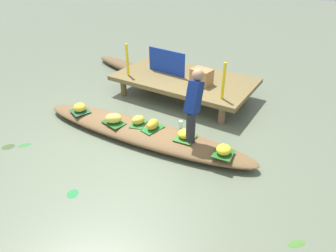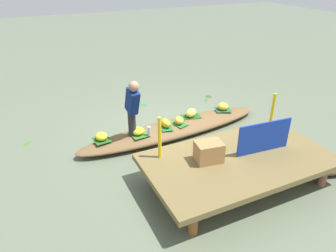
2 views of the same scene
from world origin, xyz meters
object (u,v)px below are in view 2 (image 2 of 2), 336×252
(banana_bunch_2, at_px, (179,120))
(market_banner, at_px, (264,137))
(banana_bunch_4, at_px, (166,123))
(produce_crate, at_px, (209,152))
(vendor_boat, at_px, (174,129))
(banana_bunch_0, at_px, (223,106))
(vendor_person, at_px, (132,105))
(water_bottle, at_px, (149,131))
(banana_bunch_5, at_px, (101,136))
(banana_bunch_1, at_px, (138,131))
(banana_bunch_3, at_px, (191,113))

(banana_bunch_2, relative_size, market_banner, 0.25)
(banana_bunch_4, relative_size, produce_crate, 0.67)
(vendor_boat, distance_m, banana_bunch_0, 1.43)
(vendor_person, xyz_separation_m, water_bottle, (-0.29, 0.11, -0.60))
(banana_bunch_4, relative_size, banana_bunch_5, 1.18)
(banana_bunch_5, height_order, produce_crate, produce_crate)
(produce_crate, bearing_deg, banana_bunch_2, -102.16)
(banana_bunch_5, bearing_deg, banana_bunch_1, 172.64)
(banana_bunch_1, xyz_separation_m, banana_bunch_4, (-0.66, -0.05, 0.02))
(water_bottle, bearing_deg, banana_bunch_1, -38.76)
(banana_bunch_3, bearing_deg, banana_bunch_1, 10.84)
(banana_bunch_3, height_order, banana_bunch_4, banana_bunch_3)
(produce_crate, bearing_deg, banana_bunch_5, -54.29)
(vendor_person, bearing_deg, banana_bunch_4, -172.98)
(banana_bunch_5, xyz_separation_m, market_banner, (-2.36, 2.03, 0.45))
(banana_bunch_1, xyz_separation_m, vendor_person, (0.11, 0.04, 0.62))
(water_bottle, bearing_deg, vendor_boat, -160.54)
(vendor_boat, height_order, banana_bunch_4, banana_bunch_4)
(banana_bunch_0, distance_m, produce_crate, 2.69)
(banana_bunch_4, xyz_separation_m, water_bottle, (0.47, 0.20, 0.01))
(banana_bunch_1, relative_size, vendor_person, 0.22)
(vendor_person, xyz_separation_m, produce_crate, (-0.70, 1.74, -0.28))
(banana_bunch_1, distance_m, market_banner, 2.55)
(banana_bunch_1, distance_m, banana_bunch_3, 1.43)
(banana_bunch_1, bearing_deg, water_bottle, 141.24)
(banana_bunch_0, bearing_deg, banana_bunch_2, 9.39)
(vendor_boat, relative_size, banana_bunch_5, 17.90)
(banana_bunch_2, bearing_deg, produce_crate, 77.84)
(water_bottle, relative_size, produce_crate, 0.47)
(water_bottle, relative_size, market_banner, 0.20)
(banana_bunch_1, xyz_separation_m, banana_bunch_2, (-0.99, -0.06, 0.01))
(market_banner, relative_size, produce_crate, 2.34)
(banana_bunch_4, bearing_deg, banana_bunch_1, 4.72)
(banana_bunch_0, distance_m, water_bottle, 2.16)
(banana_bunch_0, height_order, banana_bunch_2, banana_bunch_0)
(banana_bunch_1, distance_m, produce_crate, 1.90)
(vendor_person, bearing_deg, banana_bunch_1, -159.90)
(banana_bunch_3, bearing_deg, banana_bunch_0, -179.70)
(banana_bunch_0, relative_size, banana_bunch_1, 0.94)
(water_bottle, bearing_deg, produce_crate, 104.04)
(market_banner, bearing_deg, banana_bunch_0, -103.23)
(banana_bunch_2, xyz_separation_m, produce_crate, (0.40, 1.83, 0.33))
(banana_bunch_2, bearing_deg, banana_bunch_1, 3.31)
(banana_bunch_0, bearing_deg, market_banner, 72.39)
(banana_bunch_2, bearing_deg, vendor_boat, -27.82)
(vendor_boat, distance_m, banana_bunch_3, 0.58)
(banana_bunch_1, height_order, produce_crate, produce_crate)
(banana_bunch_3, relative_size, vendor_person, 0.25)
(banana_bunch_5, bearing_deg, produce_crate, 125.71)
(market_banner, bearing_deg, produce_crate, -4.24)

